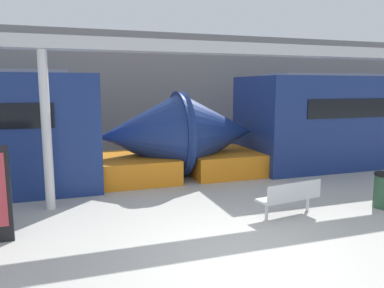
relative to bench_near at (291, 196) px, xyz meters
name	(u,v)px	position (x,y,z in m)	size (l,w,h in m)	color
ground_plane	(235,255)	(-1.92, -1.33, -0.46)	(60.00, 60.00, 0.00)	#B2AFA8
station_wall	(130,93)	(-1.92, 8.99, 2.04)	(56.00, 0.20, 5.00)	gray
bench_near	(291,196)	(0.00, 0.00, 0.00)	(1.50, 0.66, 0.78)	silver
support_column_near	(46,132)	(-4.90, 2.20, 1.32)	(0.21, 0.21, 3.57)	silver
canopy_beam	(41,42)	(-4.90, 2.20, 3.25)	(28.00, 0.60, 0.28)	#B7B7BC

